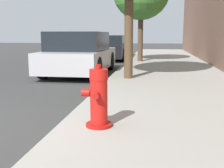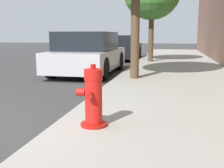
{
  "view_description": "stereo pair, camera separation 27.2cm",
  "coord_description": "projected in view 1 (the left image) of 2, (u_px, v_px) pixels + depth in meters",
  "views": [
    {
      "loc": [
        2.94,
        -3.06,
        1.31
      ],
      "look_at": [
        2.24,
        1.57,
        0.49
      ],
      "focal_mm": 45.0,
      "sensor_mm": 36.0,
      "label": 1
    },
    {
      "loc": [
        3.21,
        -3.01,
        1.31
      ],
      "look_at": [
        2.24,
        1.57,
        0.49
      ],
      "focal_mm": 45.0,
      "sensor_mm": 36.0,
      "label": 2
    }
  ],
  "objects": [
    {
      "name": "sidewalk_slab",
      "position": [
        195.0,
        148.0,
        3.12
      ],
      "size": [
        3.41,
        40.0,
        0.14
      ],
      "color": "#99968E",
      "rests_on": "ground_plane"
    },
    {
      "name": "fire_hydrant",
      "position": [
        98.0,
        99.0,
        3.58
      ],
      "size": [
        0.39,
        0.4,
        0.8
      ],
      "color": "#A91511",
      "rests_on": "sidewalk_slab"
    },
    {
      "name": "parked_car_near",
      "position": [
        80.0,
        54.0,
        9.39
      ],
      "size": [
        1.86,
        4.03,
        1.4
      ],
      "color": "#B7B7BC",
      "rests_on": "ground_plane"
    },
    {
      "name": "parked_car_mid",
      "position": [
        110.0,
        48.0,
        14.99
      ],
      "size": [
        1.78,
        4.13,
        1.28
      ],
      "color": "black",
      "rests_on": "ground_plane"
    }
  ]
}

